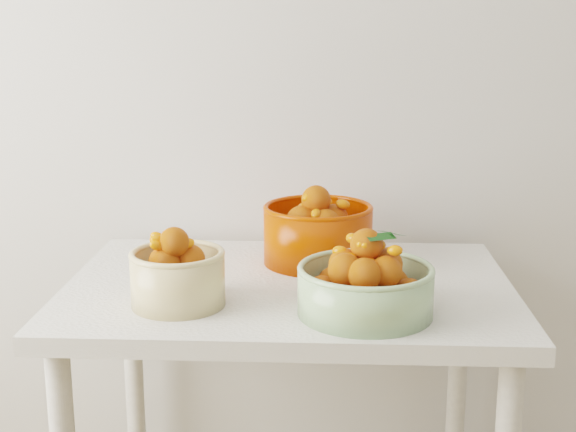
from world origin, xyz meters
The scene contains 4 objects.
table centered at (-0.19, 1.60, 0.65)m, with size 1.00×0.70×0.75m.
bowl_cream centered at (-0.41, 1.44, 0.81)m, with size 0.20×0.20×0.17m.
bowl_green centered at (-0.03, 1.41, 0.81)m, with size 0.29×0.29×0.18m.
bowl_orange centered at (-0.13, 1.76, 0.83)m, with size 0.33×0.33×0.19m.
Camera 1 is at (-0.11, -0.12, 1.32)m, focal length 50.00 mm.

